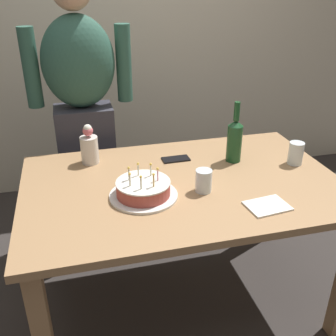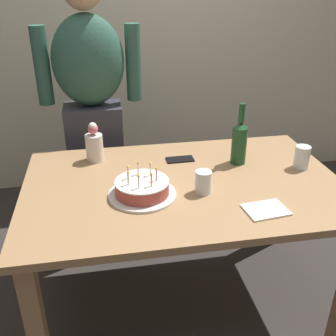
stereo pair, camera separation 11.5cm
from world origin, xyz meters
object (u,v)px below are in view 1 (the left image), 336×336
object	(u,v)px
cell_phone	(176,159)
flower_vase	(89,147)
water_glass_near	(296,153)
napkin_stack	(267,206)
person_man_bearded	(83,114)
birthday_cake	(143,190)
water_glass_far	(204,181)
wine_bottle	(235,139)

from	to	relation	value
cell_phone	flower_vase	distance (m)	0.45
water_glass_near	napkin_stack	xyz separation A→B (m)	(-0.33, -0.35, -0.05)
napkin_stack	person_man_bearded	bearing A→B (deg)	124.03
water_glass_near	cell_phone	xyz separation A→B (m)	(-0.58, 0.20, -0.05)
birthday_cake	flower_vase	size ratio (longest dim) A/B	1.44
water_glass_near	person_man_bearded	bearing A→B (deg)	146.65
birthday_cake	water_glass_near	bearing A→B (deg)	9.38
birthday_cake	water_glass_near	size ratio (longest dim) A/B	2.58
cell_phone	person_man_bearded	xyz separation A→B (m)	(-0.44, 0.48, 0.13)
birthday_cake	water_glass_near	world-z (taller)	birthday_cake
water_glass_far	person_man_bearded	distance (m)	0.96
birthday_cake	person_man_bearded	bearing A→B (deg)	103.87
napkin_stack	flower_vase	size ratio (longest dim) A/B	0.83
water_glass_near	water_glass_far	xyz separation A→B (m)	(-0.55, -0.15, -0.01)
person_man_bearded	flower_vase	bearing A→B (deg)	90.16
water_glass_near	wine_bottle	distance (m)	0.32
wine_bottle	napkin_stack	world-z (taller)	wine_bottle
water_glass_near	napkin_stack	distance (m)	0.49
water_glass_near	person_man_bearded	world-z (taller)	person_man_bearded
birthday_cake	water_glass_far	distance (m)	0.27
wine_bottle	flower_vase	bearing A→B (deg)	167.38
water_glass_far	flower_vase	distance (m)	0.64
cell_phone	flower_vase	xyz separation A→B (m)	(-0.44, 0.08, 0.08)
birthday_cake	person_man_bearded	world-z (taller)	person_man_bearded
water_glass_near	flower_vase	xyz separation A→B (m)	(-1.02, 0.28, 0.03)
birthday_cake	water_glass_far	world-z (taller)	birthday_cake
cell_phone	napkin_stack	world-z (taller)	same
wine_bottle	napkin_stack	size ratio (longest dim) A/B	1.82
birthday_cake	cell_phone	size ratio (longest dim) A/B	2.10
water_glass_far	person_man_bearded	bearing A→B (deg)	119.68
birthday_cake	cell_phone	distance (m)	0.41
water_glass_near	water_glass_far	distance (m)	0.57
water_glass_far	napkin_stack	world-z (taller)	water_glass_far
person_man_bearded	napkin_stack	bearing A→B (deg)	124.03
napkin_stack	person_man_bearded	distance (m)	1.24
water_glass_far	napkin_stack	distance (m)	0.30
water_glass_near	water_glass_far	world-z (taller)	water_glass_near
birthday_cake	wine_bottle	distance (m)	0.59
wine_bottle	napkin_stack	distance (m)	0.48
water_glass_far	napkin_stack	bearing A→B (deg)	-41.71
flower_vase	person_man_bearded	size ratio (longest dim) A/B	0.13
wine_bottle	flower_vase	xyz separation A→B (m)	(-0.73, 0.16, -0.03)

